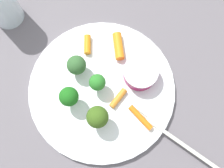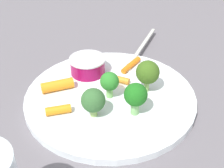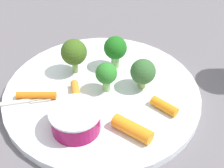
# 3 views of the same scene
# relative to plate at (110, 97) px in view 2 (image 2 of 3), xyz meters

# --- Properties ---
(ground_plane) EXTENTS (2.40, 2.40, 0.00)m
(ground_plane) POSITION_rel_plate_xyz_m (0.00, 0.00, -0.01)
(ground_plane) COLOR #615C62
(plate) EXTENTS (0.28, 0.28, 0.01)m
(plate) POSITION_rel_plate_xyz_m (0.00, 0.00, 0.00)
(plate) COLOR white
(plate) RESTS_ON ground_plane
(sauce_cup) EXTENTS (0.06, 0.06, 0.03)m
(sauce_cup) POSITION_rel_plate_xyz_m (-0.05, 0.06, 0.02)
(sauce_cup) COLOR #8D0B46
(sauce_cup) RESTS_ON plate
(broccoli_floret_0) EXTENTS (0.03, 0.03, 0.05)m
(broccoli_floret_0) POSITION_rel_plate_xyz_m (-0.00, -0.01, 0.03)
(broccoli_floret_0) COLOR #83C56A
(broccoli_floret_0) RESTS_ON plate
(broccoli_floret_1) EXTENTS (0.04, 0.04, 0.05)m
(broccoli_floret_1) POSITION_rel_plate_xyz_m (-0.02, -0.06, 0.03)
(broccoli_floret_1) COLOR #8CB25C
(broccoli_floret_1) RESTS_ON plate
(broccoli_floret_2) EXTENTS (0.04, 0.04, 0.06)m
(broccoli_floret_2) POSITION_rel_plate_xyz_m (0.06, 0.02, 0.04)
(broccoli_floret_2) COLOR #86AC59
(broccoli_floret_2) RESTS_ON plate
(broccoli_floret_3) EXTENTS (0.03, 0.03, 0.05)m
(broccoli_floret_3) POSITION_rel_plate_xyz_m (0.04, -0.04, 0.04)
(broccoli_floret_3) COLOR #7DB76C
(broccoli_floret_3) RESTS_ON plate
(carrot_stick_0) EXTENTS (0.04, 0.02, 0.01)m
(carrot_stick_0) POSITION_rel_plate_xyz_m (0.01, 0.04, 0.01)
(carrot_stick_0) COLOR orange
(carrot_stick_0) RESTS_ON plate
(carrot_stick_1) EXTENTS (0.06, 0.04, 0.02)m
(carrot_stick_1) POSITION_rel_plate_xyz_m (-0.09, -0.00, 0.01)
(carrot_stick_1) COLOR orange
(carrot_stick_1) RESTS_ON plate
(carrot_stick_2) EXTENTS (0.04, 0.03, 0.01)m
(carrot_stick_2) POSITION_rel_plate_xyz_m (-0.07, -0.06, 0.01)
(carrot_stick_2) COLOR orange
(carrot_stick_2) RESTS_ON plate
(carrot_stick_3) EXTENTS (0.03, 0.05, 0.01)m
(carrot_stick_3) POSITION_rel_plate_xyz_m (0.03, 0.09, 0.01)
(carrot_stick_3) COLOR orange
(carrot_stick_3) RESTS_ON plate
(fork) EXTENTS (0.06, 0.19, 0.00)m
(fork) POSITION_rel_plate_xyz_m (0.04, 0.16, 0.01)
(fork) COLOR beige
(fork) RESTS_ON plate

